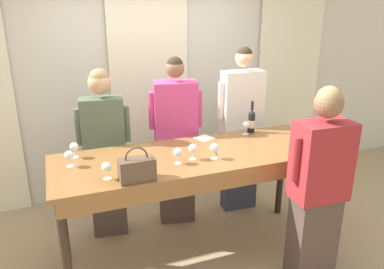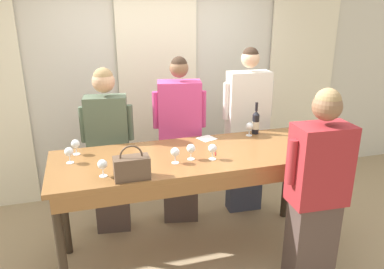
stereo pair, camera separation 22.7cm
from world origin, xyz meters
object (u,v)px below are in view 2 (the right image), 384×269
Objects in this scene: wine_glass_front_mid at (102,165)px; guest_cream_sweater at (247,131)px; handbag at (132,167)px; wine_glass_center_mid at (69,152)px; wine_glass_back_left at (175,152)px; guest_olive_jacket at (109,150)px; wine_glass_center_right at (76,144)px; guest_pink_top at (180,142)px; tasting_bar at (196,167)px; wine_bottle at (256,122)px; wine_glass_front_right at (213,149)px; wine_glass_front_left at (191,149)px; host_pouring at (317,194)px; wine_glass_center_left at (249,127)px.

guest_cream_sweater is (1.60, 0.89, -0.17)m from wine_glass_front_mid.
wine_glass_center_mid is at bearing 135.63° from handbag.
guest_olive_jacket is (-0.49, 0.80, -0.23)m from wine_glass_back_left.
guest_pink_top is at bearing 19.70° from wine_glass_center_right.
wine_glass_front_mid is (-0.21, 0.10, 0.00)m from handbag.
wine_bottle is at bearing 26.96° from tasting_bar.
guest_cream_sweater is at bearing 49.58° from wine_glass_front_right.
wine_glass_center_right is at bearing -168.37° from guest_cream_sweater.
wine_glass_back_left reaches higher than tasting_bar.
wine_glass_back_left is (0.38, 0.19, 0.00)m from handbag.
wine_bottle is (0.75, 0.38, 0.23)m from tasting_bar.
wine_glass_front_mid is at bearing -96.69° from guest_olive_jacket.
wine_glass_front_left is 1.00× the size of wine_glass_back_left.
wine_glass_front_left is at bearing 23.47° from handbag.
wine_glass_back_left is (-0.32, 0.01, 0.00)m from wine_glass_front_right.
host_pouring reaches higher than wine_glass_center_right.
guest_olive_jacket is at bearing 180.00° from guest_pink_top.
guest_cream_sweater is 1.35m from host_pouring.
guest_cream_sweater is (0.05, 0.30, -0.19)m from wine_bottle.
wine_glass_front_left is 0.18m from wine_glass_front_right.
wine_glass_front_mid is 0.08× the size of guest_pink_top.
wine_bottle is at bearing 29.45° from wine_glass_front_left.
wine_glass_center_left is at bearing -14.12° from guest_olive_jacket.
guest_pink_top is at bearing 151.38° from wine_glass_center_left.
tasting_bar is 1.33× the size of guest_cream_sweater.
wine_glass_center_right is 0.07× the size of guest_cream_sweater.
guest_cream_sweater is at bearing 29.02° from wine_glass_front_mid.
tasting_bar is 0.68m from guest_pink_top.
wine_glass_front_right is 0.73m from wine_glass_center_left.
wine_glass_front_right is 1.00× the size of wine_glass_center_right.
wine_glass_front_left is 0.75m from wine_glass_front_mid.
wine_glass_front_left is (0.53, 0.23, 0.00)m from handbag.
guest_pink_top reaches higher than wine_bottle.
guest_olive_jacket is (-0.70, 0.68, -0.02)m from tasting_bar.
host_pouring is (1.79, -0.98, -0.25)m from wine_glass_center_right.
wine_glass_center_right is at bearing 157.07° from wine_glass_front_left.
wine_glass_center_right is 0.89m from wine_glass_back_left.
host_pouring is (1.49, -1.35, -0.03)m from guest_olive_jacket.
guest_pink_top is 1.05× the size of host_pouring.
tasting_bar is at bearing -92.93° from guest_pink_top.
guest_olive_jacket is at bearing 165.88° from wine_glass_center_left.
host_pouring is at bearing -40.13° from tasting_bar.
host_pouring is (0.75, -1.35, -0.04)m from guest_pink_top.
wine_glass_center_left is 1.04m from host_pouring.
wine_glass_center_mid is 0.08× the size of guest_pink_top.
guest_pink_top reaches higher than tasting_bar.
guest_olive_jacket is 1.01× the size of host_pouring.
guest_olive_jacket is at bearing 129.63° from wine_glass_front_left.
handbag is 0.14× the size of guest_cream_sweater.
wine_bottle is at bearing 27.17° from handbag.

